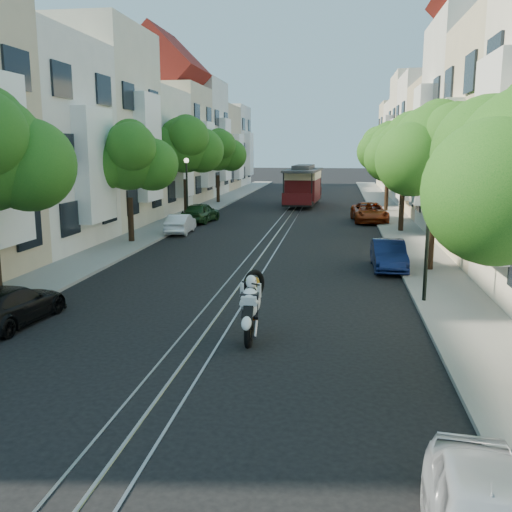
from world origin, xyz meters
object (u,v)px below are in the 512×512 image
at_px(sportbike_rider, 251,303).
at_px(tree_w_d, 218,151).
at_px(lamp_east, 429,216).
at_px(parked_car_w_mid, 180,224).
at_px(parked_car_e_mid, 389,255).
at_px(tree_e_c, 405,154).
at_px(cable_car, 303,184).
at_px(tree_e_d, 389,149).
at_px(lamp_west, 187,180).
at_px(parked_car_w_far, 201,212).
at_px(tree_e_b, 437,153).
at_px(parked_car_w_near, 11,305).
at_px(tree_w_c, 185,146).
at_px(parked_car_e_far, 369,212).
at_px(tree_w_b, 129,158).

bearing_deg(sportbike_rider, tree_w_d, 100.30).
height_order(lamp_east, sportbike_rider, lamp_east).
bearing_deg(parked_car_w_mid, parked_car_e_mid, 139.50).
bearing_deg(tree_e_c, cable_car, 114.43).
height_order(sportbike_rider, parked_car_w_mid, sportbike_rider).
bearing_deg(parked_car_e_mid, sportbike_rider, -115.46).
distance_m(tree_e_d, cable_car, 8.35).
relative_size(lamp_east, cable_car, 0.50).
relative_size(lamp_west, parked_car_e_mid, 1.14).
bearing_deg(parked_car_w_far, tree_e_d, -140.09).
relative_size(tree_e_b, tree_e_c, 1.03).
distance_m(tree_e_c, parked_car_w_near, 24.02).
bearing_deg(tree_w_c, lamp_west, -74.25).
bearing_deg(sportbike_rider, tree_e_d, 76.32).
distance_m(tree_e_d, parked_car_w_mid, 18.94).
bearing_deg(tree_e_b, cable_car, 104.64).
relative_size(lamp_east, parked_car_e_mid, 1.14).
relative_size(cable_car, parked_car_w_mid, 2.43).
distance_m(sportbike_rider, parked_car_w_mid, 19.20).
xyz_separation_m(parked_car_e_mid, parked_car_e_far, (0.00, 15.36, 0.05)).
height_order(tree_w_b, parked_car_w_far, tree_w_b).
relative_size(tree_w_d, parked_car_e_far, 1.38).
height_order(tree_w_b, cable_car, tree_w_b).
distance_m(tree_w_c, parked_car_w_far, 5.16).
distance_m(tree_w_c, lamp_east, 25.01).
relative_size(tree_e_d, parked_car_w_near, 1.76).
xyz_separation_m(cable_car, parked_car_w_far, (-6.10, -12.10, -1.20)).
height_order(tree_w_d, parked_car_w_far, tree_w_d).
distance_m(parked_car_w_near, parked_car_w_far, 22.66).
relative_size(lamp_west, sportbike_rider, 1.90).
bearing_deg(lamp_east, tree_w_c, 122.65).
bearing_deg(tree_w_c, tree_w_d, 90.00).
xyz_separation_m(tree_w_d, parked_car_e_far, (12.74, -11.37, -3.94)).
bearing_deg(parked_car_w_far, tree_w_b, 87.39).
height_order(lamp_west, parked_car_e_far, lamp_west).
distance_m(tree_e_d, tree_w_b, 22.28).
bearing_deg(tree_e_b, parked_car_w_near, -145.38).
xyz_separation_m(tree_w_b, lamp_west, (0.84, 8.02, -1.55)).
height_order(tree_e_c, parked_car_e_mid, tree_e_c).
bearing_deg(tree_w_b, parked_car_w_near, -83.67).
xyz_separation_m(lamp_east, parked_car_e_far, (-0.70, 20.61, -2.19)).
xyz_separation_m(tree_w_c, lamp_east, (13.44, -20.98, -2.22)).
bearing_deg(tree_e_d, tree_w_c, -157.38).
xyz_separation_m(tree_w_c, lamp_west, (0.84, -2.98, -2.22)).
xyz_separation_m(tree_w_c, tree_w_d, (-0.00, 11.00, -0.47)).
height_order(lamp_west, parked_car_w_far, lamp_west).
bearing_deg(lamp_west, cable_car, 62.13).
distance_m(tree_e_b, tree_e_d, 22.00).
distance_m(tree_e_c, tree_w_c, 15.25).
height_order(tree_w_d, lamp_east, tree_w_d).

